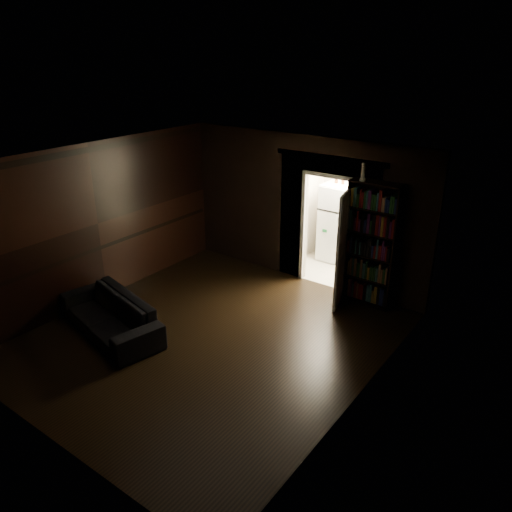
{
  "coord_description": "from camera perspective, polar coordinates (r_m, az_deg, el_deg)",
  "views": [
    {
      "loc": [
        4.55,
        -5.01,
        4.27
      ],
      "look_at": [
        0.25,
        0.9,
        1.16
      ],
      "focal_mm": 35.0,
      "sensor_mm": 36.0,
      "label": 1
    }
  ],
  "objects": [
    {
      "name": "ground",
      "position": [
        8.0,
        -5.33,
        -9.33
      ],
      "size": [
        5.5,
        5.5,
        0.0
      ],
      "primitive_type": "plane",
      "color": "black",
      "rests_on": "ground"
    },
    {
      "name": "room_walls",
      "position": [
        8.03,
        -0.79,
        4.22
      ],
      "size": [
        5.02,
        5.61,
        2.84
      ],
      "color": "black",
      "rests_on": "ground"
    },
    {
      "name": "kitchen_alcove",
      "position": [
        10.23,
        11.03,
        5.19
      ],
      "size": [
        2.2,
        1.8,
        2.6
      ],
      "color": "beige",
      "rests_on": "ground"
    },
    {
      "name": "sofa",
      "position": [
        8.27,
        -16.4,
        -5.93
      ],
      "size": [
        2.22,
        1.33,
        0.8
      ],
      "primitive_type": "imported",
      "rotation": [
        0.0,
        0.0,
        -0.22
      ],
      "color": "black",
      "rests_on": "ground"
    },
    {
      "name": "bookshelf",
      "position": [
        8.79,
        13.04,
        1.26
      ],
      "size": [
        0.95,
        0.56,
        2.2
      ],
      "primitive_type": "cube",
      "rotation": [
        0.0,
        0.0,
        0.28
      ],
      "color": "black",
      "rests_on": "ground"
    },
    {
      "name": "refrigerator",
      "position": [
        10.62,
        9.6,
        3.77
      ],
      "size": [
        0.8,
        0.75,
        1.65
      ],
      "primitive_type": "cube",
      "rotation": [
        0.0,
        0.0,
        -0.1
      ],
      "color": "white",
      "rests_on": "ground"
    },
    {
      "name": "door",
      "position": [
        8.74,
        9.88,
        0.86
      ],
      "size": [
        0.26,
        0.84,
        2.05
      ],
      "primitive_type": "cube",
      "rotation": [
        0.0,
        0.0,
        1.82
      ],
      "color": "white",
      "rests_on": "ground"
    },
    {
      "name": "figurine",
      "position": [
        8.45,
        12.15,
        9.38
      ],
      "size": [
        0.12,
        0.12,
        0.3
      ],
      "primitive_type": "cube",
      "rotation": [
        0.0,
        0.0,
        0.28
      ],
      "color": "silver",
      "rests_on": "bookshelf"
    },
    {
      "name": "bottles",
      "position": [
        10.33,
        10.32,
        8.79
      ],
      "size": [
        0.71,
        0.3,
        0.29
      ],
      "primitive_type": "cube",
      "rotation": [
        0.0,
        0.0,
        -0.3
      ],
      "color": "black",
      "rests_on": "refrigerator"
    }
  ]
}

